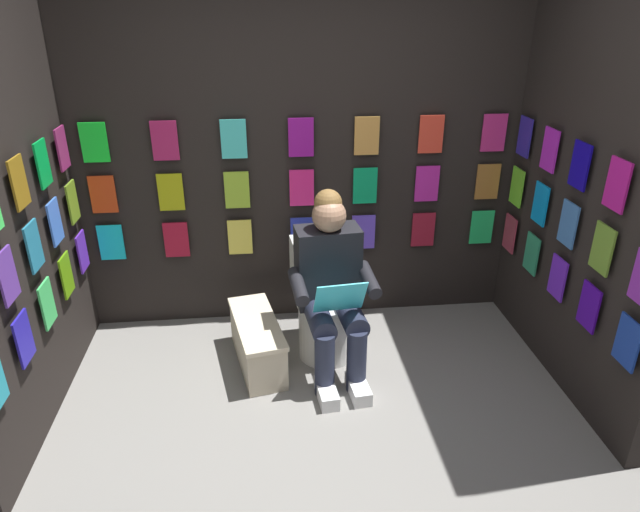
# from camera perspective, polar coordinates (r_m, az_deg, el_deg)

# --- Properties ---
(ground_plane) EXTENTS (30.00, 30.00, 0.00)m
(ground_plane) POSITION_cam_1_polar(r_m,az_deg,el_deg) (3.02, 1.19, -23.03)
(ground_plane) COLOR gray
(display_wall_back) EXTENTS (3.18, 0.14, 2.49)m
(display_wall_back) POSITION_cam_1_polar(r_m,az_deg,el_deg) (3.97, -2.01, 10.26)
(display_wall_back) COLOR black
(display_wall_back) RESTS_ON ground
(display_wall_left) EXTENTS (0.14, 1.77, 2.49)m
(display_wall_left) POSITION_cam_1_polar(r_m,az_deg,el_deg) (3.58, 25.65, 6.18)
(display_wall_left) COLOR black
(display_wall_left) RESTS_ON ground
(display_wall_right) EXTENTS (0.14, 1.77, 2.49)m
(display_wall_right) POSITION_cam_1_polar(r_m,az_deg,el_deg) (3.33, -29.09, 4.19)
(display_wall_right) COLOR black
(display_wall_right) RESTS_ON ground
(toilet) EXTENTS (0.43, 0.57, 0.77)m
(toilet) POSITION_cam_1_polar(r_m,az_deg,el_deg) (3.82, 0.44, -5.18)
(toilet) COLOR white
(toilet) RESTS_ON ground
(person_reading) EXTENTS (0.55, 0.71, 1.19)m
(person_reading) POSITION_cam_1_polar(r_m,az_deg,el_deg) (3.49, 1.19, -3.12)
(person_reading) COLOR black
(person_reading) RESTS_ON ground
(comic_longbox_near) EXTENTS (0.39, 0.75, 0.33)m
(comic_longbox_near) POSITION_cam_1_polar(r_m,az_deg,el_deg) (3.77, -6.38, -8.68)
(comic_longbox_near) COLOR beige
(comic_longbox_near) RESTS_ON ground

